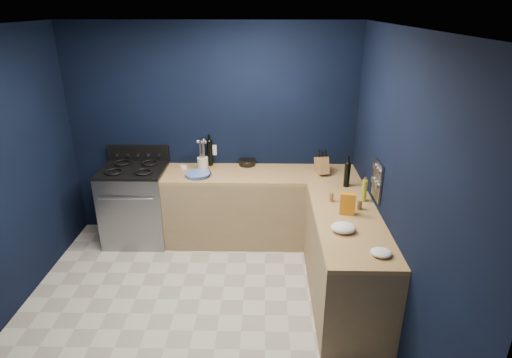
{
  "coord_description": "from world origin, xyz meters",
  "views": [
    {
      "loc": [
        0.63,
        -3.24,
        2.76
      ],
      "look_at": [
        0.55,
        1.0,
        1.0
      ],
      "focal_mm": 29.67,
      "sensor_mm": 36.0,
      "label": 1
    }
  ],
  "objects_px": {
    "gas_range": "(137,205)",
    "knife_block": "(322,166)",
    "utensil_crock": "(203,164)",
    "plate_stack": "(198,174)",
    "crouton_bag": "(348,204)"
  },
  "relations": [
    {
      "from": "crouton_bag",
      "to": "knife_block",
      "type": "bearing_deg",
      "value": 107.09
    },
    {
      "from": "gas_range",
      "to": "knife_block",
      "type": "bearing_deg",
      "value": 0.09
    },
    {
      "from": "utensil_crock",
      "to": "crouton_bag",
      "type": "height_order",
      "value": "crouton_bag"
    },
    {
      "from": "gas_range",
      "to": "utensil_crock",
      "type": "bearing_deg",
      "value": 5.81
    },
    {
      "from": "utensil_crock",
      "to": "crouton_bag",
      "type": "xyz_separation_m",
      "value": [
        1.53,
        -1.11,
        0.03
      ]
    },
    {
      "from": "utensil_crock",
      "to": "plate_stack",
      "type": "bearing_deg",
      "value": -101.77
    },
    {
      "from": "gas_range",
      "to": "knife_block",
      "type": "distance_m",
      "value": 2.31
    },
    {
      "from": "gas_range",
      "to": "knife_block",
      "type": "height_order",
      "value": "knife_block"
    },
    {
      "from": "gas_range",
      "to": "utensil_crock",
      "type": "xyz_separation_m",
      "value": [
        0.83,
        0.08,
        0.52
      ]
    },
    {
      "from": "plate_stack",
      "to": "crouton_bag",
      "type": "xyz_separation_m",
      "value": [
        1.57,
        -0.93,
        0.09
      ]
    },
    {
      "from": "knife_block",
      "to": "crouton_bag",
      "type": "relative_size",
      "value": 0.96
    },
    {
      "from": "crouton_bag",
      "to": "plate_stack",
      "type": "bearing_deg",
      "value": 159.93
    },
    {
      "from": "plate_stack",
      "to": "utensil_crock",
      "type": "xyz_separation_m",
      "value": [
        0.04,
        0.18,
        0.06
      ]
    },
    {
      "from": "gas_range",
      "to": "utensil_crock",
      "type": "height_order",
      "value": "utensil_crock"
    },
    {
      "from": "gas_range",
      "to": "crouton_bag",
      "type": "relative_size",
      "value": 4.33
    }
  ]
}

